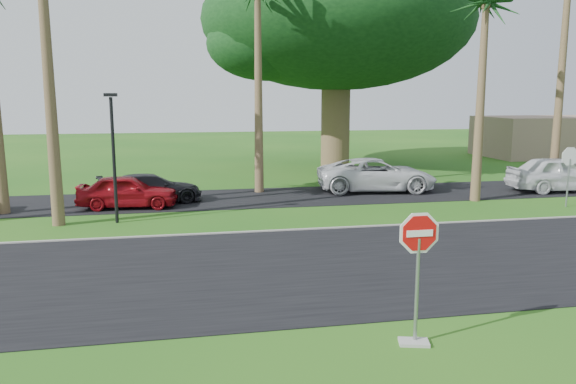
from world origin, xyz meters
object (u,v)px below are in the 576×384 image
(stop_sign_far, at_px, (569,164))
(car_dark, at_px, (151,189))
(stop_sign_near, at_px, (418,250))
(car_pickup, at_px, (560,174))
(car_minivan, at_px, (377,175))
(car_red, at_px, (128,192))

(stop_sign_far, distance_m, car_dark, 17.45)
(stop_sign_near, relative_size, car_pickup, 0.53)
(car_dark, relative_size, car_minivan, 0.76)
(car_minivan, bearing_deg, car_dark, 103.46)
(car_red, xyz_separation_m, car_minivan, (11.41, 1.93, 0.11))
(car_dark, bearing_deg, stop_sign_far, -116.33)
(stop_sign_far, xyz_separation_m, car_minivan, (-6.42, 5.16, -0.99))
(car_pickup, bearing_deg, stop_sign_far, 151.92)
(car_red, distance_m, car_pickup, 20.03)
(car_dark, height_order, car_minivan, car_minivan)
(car_dark, xyz_separation_m, car_minivan, (10.52, 1.13, 0.16))
(stop_sign_near, xyz_separation_m, stop_sign_far, (11.50, 11.00, 0.00))
(stop_sign_far, height_order, car_dark, stop_sign_far)
(car_dark, distance_m, car_pickup, 19.15)
(car_pickup, bearing_deg, car_red, 95.27)
(car_pickup, bearing_deg, car_dark, 92.88)
(car_dark, bearing_deg, stop_sign_near, -173.03)
(stop_sign_far, bearing_deg, car_red, -10.27)
(stop_sign_far, xyz_separation_m, car_pickup, (2.20, 3.41, -0.93))
(car_red, bearing_deg, car_dark, -43.05)
(car_red, bearing_deg, stop_sign_far, -95.59)
(car_red, height_order, car_dark, car_red)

